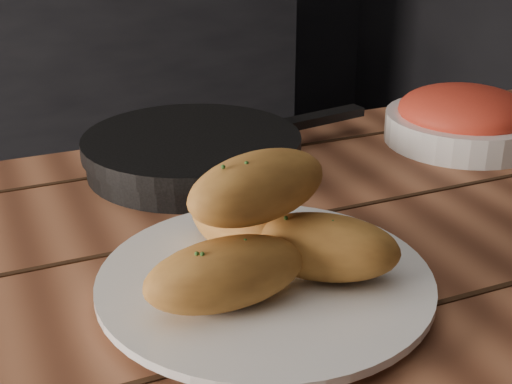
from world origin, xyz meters
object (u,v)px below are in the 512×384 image
(table, at_px, (306,362))
(bread_rolls, at_px, (262,233))
(skillet, at_px, (194,152))
(bowl, at_px, (464,119))
(plate, at_px, (265,283))

(table, relative_size, bread_rolls, 5.83)
(skillet, bearing_deg, table, -86.01)
(bowl, bearing_deg, skillet, 172.06)
(bread_rolls, bearing_deg, skillet, 82.15)
(plate, height_order, skillet, skillet)
(bread_rolls, bearing_deg, table, 23.31)
(plate, bearing_deg, bowl, 31.22)
(table, xyz_separation_m, skillet, (-0.02, 0.28, 0.13))
(table, bearing_deg, plate, -157.39)
(bread_rolls, xyz_separation_m, skillet, (0.04, 0.30, -0.04))
(bread_rolls, xyz_separation_m, bowl, (0.42, 0.25, -0.03))
(table, xyz_separation_m, bread_rolls, (-0.06, -0.03, 0.17))
(skillet, bearing_deg, bread_rolls, -97.85)
(plate, relative_size, bowl, 1.39)
(plate, distance_m, bread_rolls, 0.05)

